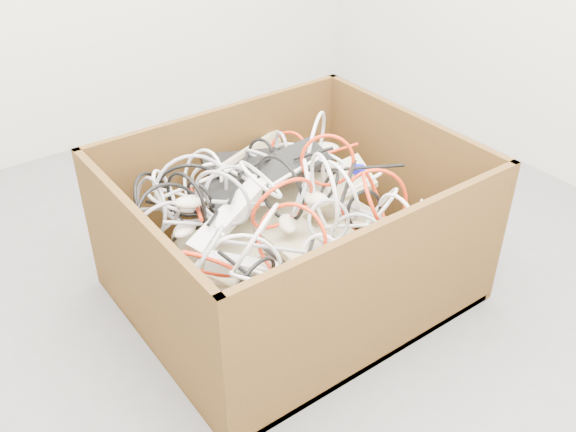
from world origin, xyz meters
TOP-DOWN VIEW (x-y plane):
  - ground at (0.00, 0.00)m, footprint 3.00×3.00m
  - cardboard_box at (0.06, 0.02)m, footprint 1.06×0.88m
  - keyboard_pile at (0.09, 0.05)m, footprint 0.80×0.85m
  - mice_scatter at (0.03, 0.00)m, footprint 0.80×0.60m
  - power_strip_left at (-0.13, 0.07)m, footprint 0.34×0.17m
  - power_strip_right at (-0.19, -0.14)m, footprint 0.25×0.22m
  - vga_plug at (0.38, 0.05)m, footprint 0.06×0.06m
  - cable_tangle at (-0.05, 0.02)m, footprint 0.97×0.85m

SIDE VIEW (x-z plane):
  - ground at x=0.00m, z-range 0.00..0.00m
  - cardboard_box at x=0.06m, z-range -0.12..0.41m
  - keyboard_pile at x=0.09m, z-range 0.10..0.46m
  - power_strip_right at x=-0.19m, z-range 0.27..0.37m
  - mice_scatter at x=0.03m, z-range 0.26..0.45m
  - vga_plug at x=0.38m, z-range 0.35..0.38m
  - power_strip_left at x=-0.13m, z-range 0.30..0.44m
  - cable_tangle at x=-0.05m, z-range 0.19..0.60m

